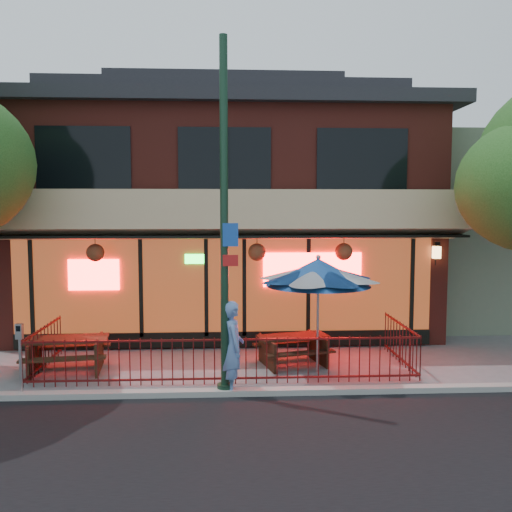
{
  "coord_description": "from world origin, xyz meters",
  "views": [
    {
      "loc": [
        0.06,
        -11.0,
        3.69
      ],
      "look_at": [
        0.75,
        2.0,
        2.56
      ],
      "focal_mm": 38.0,
      "sensor_mm": 36.0,
      "label": 1
    }
  ],
  "objects": [
    {
      "name": "ground",
      "position": [
        0.0,
        0.0,
        0.0
      ],
      "size": [
        80.0,
        80.0,
        0.0
      ],
      "primitive_type": "plane",
      "color": "gray",
      "rests_on": "ground"
    },
    {
      "name": "restaurant_building",
      "position": [
        0.0,
        7.11,
        4.13
      ],
      "size": [
        12.96,
        9.49,
        8.05
      ],
      "color": "maroon",
      "rests_on": "ground"
    },
    {
      "name": "curb",
      "position": [
        0.0,
        -0.5,
        0.06
      ],
      "size": [
        80.0,
        0.25,
        0.12
      ],
      "primitive_type": "cube",
      "color": "#999993",
      "rests_on": "ground"
    },
    {
      "name": "pedestrian",
      "position": [
        0.16,
        -0.35,
        0.94
      ],
      "size": [
        0.55,
        0.75,
        1.87
      ],
      "primitive_type": "imported",
      "rotation": [
        0.0,
        0.0,
        1.73
      ],
      "color": "#6287C5",
      "rests_on": "ground"
    },
    {
      "name": "picnic_table_right",
      "position": [
        1.6,
        1.56,
        0.46
      ],
      "size": [
        1.91,
        1.62,
        0.71
      ],
      "color": "black",
      "rests_on": "ground"
    },
    {
      "name": "street_light",
      "position": [
        0.0,
        -0.4,
        3.15
      ],
      "size": [
        0.43,
        0.32,
        7.0
      ],
      "color": "#163322",
      "rests_on": "ground"
    },
    {
      "name": "patio_umbrella",
      "position": [
        2.09,
        0.93,
        2.29
      ],
      "size": [
        2.35,
        2.35,
        2.68
      ],
      "color": "gray",
      "rests_on": "ground"
    },
    {
      "name": "patio_fence",
      "position": [
        0.0,
        0.5,
        0.63
      ],
      "size": [
        8.44,
        2.62,
        1.0
      ],
      "color": "#511111",
      "rests_on": "ground"
    },
    {
      "name": "parking_meter_near",
      "position": [
        -4.0,
        -0.4,
        1.0
      ],
      "size": [
        0.14,
        0.12,
        1.47
      ],
      "color": "gray",
      "rests_on": "ground"
    },
    {
      "name": "neighbor_building",
      "position": [
        9.0,
        7.7,
        3.0
      ],
      "size": [
        6.0,
        7.0,
        6.0
      ],
      "primitive_type": "cube",
      "color": "slate",
      "rests_on": "ground"
    },
    {
      "name": "picnic_table_left",
      "position": [
        -3.6,
        1.27,
        0.51
      ],
      "size": [
        1.98,
        1.61,
        0.78
      ],
      "color": "#372314",
      "rests_on": "ground"
    }
  ]
}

